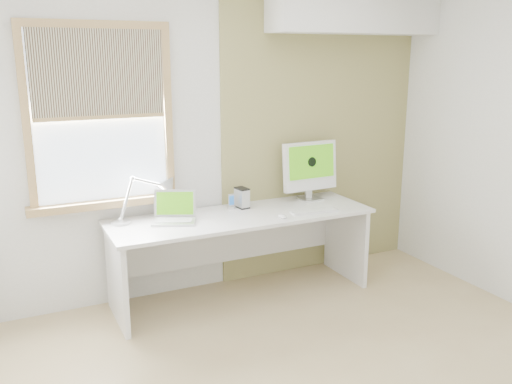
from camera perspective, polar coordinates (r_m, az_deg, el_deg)
room at (r=3.19m, az=8.18°, el=1.08°), size 4.04×3.54×2.64m
accent_wall at (r=5.16m, az=6.75°, el=6.10°), size 2.00×0.02×2.60m
soffit at (r=5.10m, az=10.20°, el=18.27°), size 1.60×0.40×0.42m
window at (r=4.38m, az=-15.89°, el=7.46°), size 1.20×0.14×1.42m
desk at (r=4.63m, az=-1.80°, el=-4.48°), size 2.20×0.70×0.73m
desk_lamp at (r=4.52m, az=-10.02°, el=-0.08°), size 0.65×0.34×0.36m
laptop at (r=4.39m, az=-8.50°, el=-2.23°), size 0.41×0.38×0.23m
phone_dock at (r=4.69m, az=-2.59°, el=-1.31°), size 0.08×0.08×0.13m
external_drive at (r=4.70m, az=-1.48°, el=-0.61°), size 0.10×0.14×0.17m
imac at (r=4.96m, az=5.64°, el=2.58°), size 0.54×0.18×0.53m
keyboard at (r=4.61m, az=6.11°, el=-1.98°), size 0.42×0.16×0.02m
mouse at (r=4.42m, az=2.79°, el=-2.54°), size 0.07×0.10×0.03m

